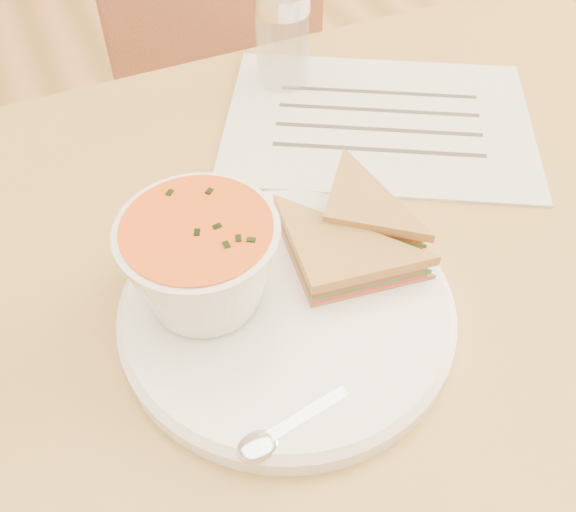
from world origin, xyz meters
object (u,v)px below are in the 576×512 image
condiment_shaker (282,38)px  plate (287,310)px  soup_bowl (202,266)px  dining_table (329,432)px  chair_far (271,115)px

condiment_shaker → plate: bearing=-113.2°
condiment_shaker → soup_bowl: bearing=-124.1°
dining_table → condiment_shaker: size_ratio=9.01×
chair_far → dining_table: bearing=69.4°
dining_table → chair_far: 0.58m
dining_table → plate: size_ratio=3.66×
chair_far → soup_bowl: chair_far is taller
plate → dining_table: bearing=30.9°
dining_table → condiment_shaker: condiment_shaker is taller
plate → soup_bowl: bearing=151.9°
dining_table → soup_bowl: bearing=-171.9°
dining_table → chair_far: size_ratio=1.03×
plate → soup_bowl: 0.08m
plate → condiment_shaker: bearing=66.8°
chair_far → soup_bowl: (-0.29, -0.57, 0.32)m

